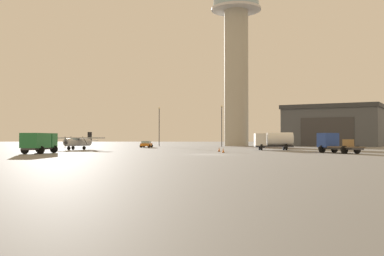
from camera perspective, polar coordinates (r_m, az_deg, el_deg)
ground_plane at (r=55.79m, az=2.04°, el=-3.26°), size 400.00×400.00×0.00m
control_tower at (r=118.36m, az=5.28°, el=9.94°), size 12.36×12.36×43.89m
hangar at (r=121.27m, az=16.94°, el=0.26°), size 28.84×27.01×10.02m
airplane_silver at (r=81.30m, az=-13.93°, el=-1.59°), size 10.04×7.96×3.04m
truck_box_red at (r=93.88m, az=10.09°, el=-1.39°), size 7.25×4.48×3.05m
truck_fuel_tanker_white at (r=77.24m, az=9.83°, el=-1.46°), size 6.19×3.06×2.89m
truck_box_green at (r=62.31m, az=-18.36°, el=-1.58°), size 3.39×6.82×2.60m
truck_flatbed_blue at (r=63.85m, az=16.85°, el=-1.80°), size 4.70×6.93×2.64m
car_orange at (r=97.25m, az=-5.77°, el=-1.96°), size 2.54×4.43×1.37m
light_post_north at (r=110.10m, az=-4.20°, el=0.60°), size 0.44×0.44×9.29m
light_post_centre at (r=104.89m, az=3.50°, el=0.70°), size 0.44×0.44×9.35m
traffic_cone_near_left at (r=62.46m, az=3.67°, el=-2.76°), size 0.36×0.36×0.63m
traffic_cone_near_right at (r=66.96m, az=3.18°, el=-2.64°), size 0.36×0.36×0.66m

